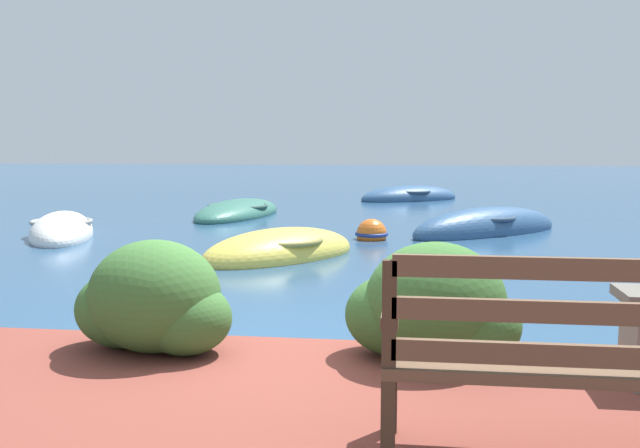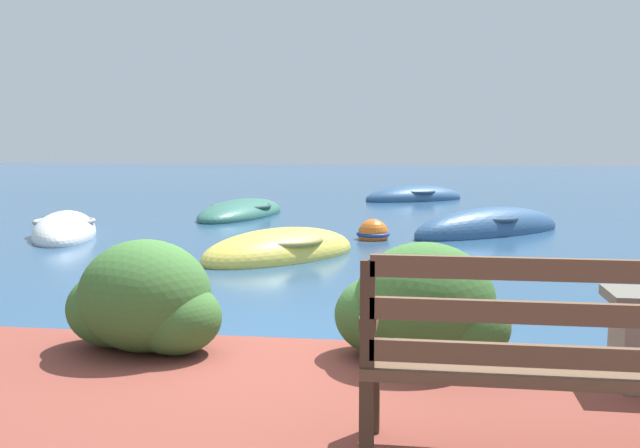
% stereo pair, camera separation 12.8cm
% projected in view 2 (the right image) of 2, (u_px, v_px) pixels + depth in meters
% --- Properties ---
extents(ground_plane, '(80.00, 80.00, 0.00)m').
position_uv_depth(ground_plane, '(264.00, 367.00, 5.05)').
color(ground_plane, navy).
extents(park_bench, '(1.60, 0.48, 0.93)m').
position_uv_depth(park_bench, '(553.00, 356.00, 2.98)').
color(park_bench, '#433123').
rests_on(park_bench, patio_terrace).
extents(hedge_clump_left, '(1.09, 0.78, 0.74)m').
position_uv_depth(hedge_clump_left, '(144.00, 303.00, 4.68)').
color(hedge_clump_left, '#38662D').
rests_on(hedge_clump_left, patio_terrace).
extents(hedge_clump_centre, '(1.11, 0.80, 0.75)m').
position_uv_depth(hedge_clump_centre, '(422.00, 309.00, 4.48)').
color(hedge_clump_centre, '#38662D').
rests_on(hedge_clump_centre, patio_terrace).
extents(rowboat_nearest, '(2.49, 2.72, 0.70)m').
position_uv_depth(rowboat_nearest, '(280.00, 253.00, 9.77)').
color(rowboat_nearest, '#DBC64C').
rests_on(rowboat_nearest, ground_plane).
extents(rowboat_mid, '(1.92, 2.89, 0.72)m').
position_uv_depth(rowboat_mid, '(65.00, 233.00, 11.87)').
color(rowboat_mid, silver).
rests_on(rowboat_mid, ground_plane).
extents(rowboat_far, '(3.08, 2.85, 0.79)m').
position_uv_depth(rowboat_far, '(489.00, 230.00, 12.20)').
color(rowboat_far, '#2D517A').
rests_on(rowboat_far, ground_plane).
extents(rowboat_outer, '(1.79, 3.44, 0.61)m').
position_uv_depth(rowboat_outer, '(241.00, 213.00, 15.07)').
color(rowboat_outer, '#336B5B').
rests_on(rowboat_outer, ground_plane).
extents(rowboat_distant, '(3.04, 2.53, 0.68)m').
position_uv_depth(rowboat_distant, '(414.00, 198.00, 18.95)').
color(rowboat_distant, '#2D517A').
rests_on(rowboat_distant, ground_plane).
extents(mooring_buoy, '(0.54, 0.54, 0.49)m').
position_uv_depth(mooring_buoy, '(373.00, 234.00, 11.50)').
color(mooring_buoy, orange).
rests_on(mooring_buoy, ground_plane).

